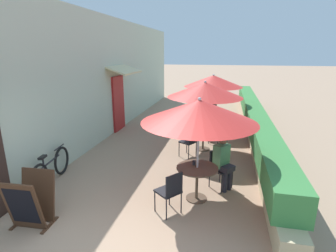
{
  "coord_description": "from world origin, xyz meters",
  "views": [
    {
      "loc": [
        1.67,
        -2.92,
        3.0
      ],
      "look_at": [
        0.15,
        3.91,
        1.0
      ],
      "focal_mm": 28.0,
      "sensor_mm": 36.0,
      "label": 1
    }
  ],
  "objects_px": {
    "coffee_cup_mid": "(204,128)",
    "patio_table_far": "(212,115)",
    "coffee_cup_near": "(194,163)",
    "menu_board": "(31,201)",
    "cafe_chair_near_right": "(170,190)",
    "bicycle_leaning": "(51,169)",
    "patio_umbrella_far": "(213,81)",
    "patio_table_near": "(197,175)",
    "cafe_chair_mid_right": "(215,128)",
    "patio_umbrella_near": "(199,111)",
    "patio_umbrella_mid": "(205,90)",
    "cafe_chair_far_right": "(217,112)",
    "patio_table_mid": "(203,133)",
    "seated_patron_near_left": "(223,160)",
    "cafe_chair_mid_left": "(190,140)",
    "cafe_chair_far_left": "(206,120)",
    "cafe_chair_near_left": "(219,165)"
  },
  "relations": [
    {
      "from": "coffee_cup_mid",
      "to": "cafe_chair_far_right",
      "type": "height_order",
      "value": "cafe_chair_far_right"
    },
    {
      "from": "patio_table_far",
      "to": "menu_board",
      "type": "relative_size",
      "value": 0.89
    },
    {
      "from": "patio_table_far",
      "to": "cafe_chair_far_right",
      "type": "relative_size",
      "value": 0.98
    },
    {
      "from": "cafe_chair_mid_right",
      "to": "menu_board",
      "type": "relative_size",
      "value": 0.91
    },
    {
      "from": "patio_umbrella_near",
      "to": "coffee_cup_near",
      "type": "bearing_deg",
      "value": 125.95
    },
    {
      "from": "coffee_cup_mid",
      "to": "patio_umbrella_far",
      "type": "bearing_deg",
      "value": 88.1
    },
    {
      "from": "patio_umbrella_near",
      "to": "cafe_chair_far_left",
      "type": "height_order",
      "value": "patio_umbrella_near"
    },
    {
      "from": "cafe_chair_near_left",
      "to": "coffee_cup_mid",
      "type": "height_order",
      "value": "cafe_chair_near_left"
    },
    {
      "from": "patio_table_far",
      "to": "coffee_cup_near",
      "type": "bearing_deg",
      "value": -90.63
    },
    {
      "from": "cafe_chair_near_right",
      "to": "bicycle_leaning",
      "type": "bearing_deg",
      "value": 117.69
    },
    {
      "from": "patio_umbrella_near",
      "to": "coffee_cup_mid",
      "type": "bearing_deg",
      "value": 92.36
    },
    {
      "from": "coffee_cup_near",
      "to": "patio_table_far",
      "type": "height_order",
      "value": "coffee_cup_near"
    },
    {
      "from": "coffee_cup_mid",
      "to": "patio_table_far",
      "type": "distance_m",
      "value": 2.68
    },
    {
      "from": "cafe_chair_mid_left",
      "to": "patio_table_far",
      "type": "bearing_deg",
      "value": 22.81
    },
    {
      "from": "cafe_chair_mid_right",
      "to": "bicycle_leaning",
      "type": "height_order",
      "value": "cafe_chair_mid_right"
    },
    {
      "from": "coffee_cup_mid",
      "to": "patio_umbrella_far",
      "type": "xyz_separation_m",
      "value": [
        0.09,
        2.67,
        1.13
      ]
    },
    {
      "from": "patio_umbrella_mid",
      "to": "cafe_chair_mid_right",
      "type": "distance_m",
      "value": 1.58
    },
    {
      "from": "cafe_chair_mid_left",
      "to": "menu_board",
      "type": "bearing_deg",
      "value": 178.93
    },
    {
      "from": "cafe_chair_near_left",
      "to": "cafe_chair_far_left",
      "type": "bearing_deg",
      "value": -132.32
    },
    {
      "from": "cafe_chair_near_left",
      "to": "patio_table_far",
      "type": "height_order",
      "value": "cafe_chair_near_left"
    },
    {
      "from": "patio_table_near",
      "to": "coffee_cup_near",
      "type": "distance_m",
      "value": 0.26
    },
    {
      "from": "cafe_chair_near_left",
      "to": "coffee_cup_near",
      "type": "distance_m",
      "value": 0.77
    },
    {
      "from": "patio_table_mid",
      "to": "cafe_chair_mid_right",
      "type": "bearing_deg",
      "value": 65.15
    },
    {
      "from": "seated_patron_near_left",
      "to": "cafe_chair_far_right",
      "type": "height_order",
      "value": "seated_patron_near_left"
    },
    {
      "from": "seated_patron_near_left",
      "to": "bicycle_leaning",
      "type": "xyz_separation_m",
      "value": [
        -3.9,
        -0.63,
        -0.32
      ]
    },
    {
      "from": "patio_table_far",
      "to": "cafe_chair_far_right",
      "type": "distance_m",
      "value": 0.77
    },
    {
      "from": "patio_table_near",
      "to": "seated_patron_near_left",
      "type": "relative_size",
      "value": 0.68
    },
    {
      "from": "patio_table_near",
      "to": "cafe_chair_near_right",
      "type": "height_order",
      "value": "cafe_chair_near_right"
    },
    {
      "from": "cafe_chair_far_right",
      "to": "seated_patron_near_left",
      "type": "bearing_deg",
      "value": 22.69
    },
    {
      "from": "patio_umbrella_mid",
      "to": "coffee_cup_mid",
      "type": "xyz_separation_m",
      "value": [
        0.02,
        -0.18,
        -1.13
      ]
    },
    {
      "from": "coffee_cup_near",
      "to": "menu_board",
      "type": "distance_m",
      "value": 3.12
    },
    {
      "from": "cafe_chair_far_right",
      "to": "bicycle_leaning",
      "type": "distance_m",
      "value": 7.19
    },
    {
      "from": "patio_umbrella_far",
      "to": "cafe_chair_far_right",
      "type": "xyz_separation_m",
      "value": [
        0.18,
        0.75,
        -1.38
      ]
    },
    {
      "from": "patio_table_far",
      "to": "patio_table_near",
      "type": "bearing_deg",
      "value": -89.73
    },
    {
      "from": "cafe_chair_near_left",
      "to": "coffee_cup_near",
      "type": "height_order",
      "value": "cafe_chair_near_left"
    },
    {
      "from": "coffee_cup_near",
      "to": "patio_table_mid",
      "type": "xyz_separation_m",
      "value": [
        -0.05,
        2.83,
        -0.22
      ]
    },
    {
      "from": "cafe_chair_mid_left",
      "to": "cafe_chair_mid_right",
      "type": "height_order",
      "value": "same"
    },
    {
      "from": "coffee_cup_mid",
      "to": "bicycle_leaning",
      "type": "height_order",
      "value": "coffee_cup_mid"
    },
    {
      "from": "patio_table_near",
      "to": "cafe_chair_mid_left",
      "type": "relative_size",
      "value": 0.98
    },
    {
      "from": "patio_table_mid",
      "to": "patio_table_near",
      "type": "bearing_deg",
      "value": -87.36
    },
    {
      "from": "cafe_chair_mid_right",
      "to": "coffee_cup_mid",
      "type": "relative_size",
      "value": 9.67
    },
    {
      "from": "cafe_chair_mid_left",
      "to": "cafe_chair_far_left",
      "type": "bearing_deg",
      "value": 24.57
    },
    {
      "from": "seated_patron_near_left",
      "to": "cafe_chair_mid_left",
      "type": "xyz_separation_m",
      "value": [
        -0.97,
        1.68,
        -0.17
      ]
    },
    {
      "from": "patio_umbrella_near",
      "to": "menu_board",
      "type": "relative_size",
      "value": 2.37
    },
    {
      "from": "cafe_chair_near_right",
      "to": "coffee_cup_mid",
      "type": "distance_m",
      "value": 3.44
    },
    {
      "from": "cafe_chair_near_left",
      "to": "bicycle_leaning",
      "type": "bearing_deg",
      "value": -40.67
    },
    {
      "from": "patio_umbrella_far",
      "to": "cafe_chair_far_left",
      "type": "relative_size",
      "value": 2.6
    },
    {
      "from": "patio_table_near",
      "to": "cafe_chair_near_left",
      "type": "relative_size",
      "value": 0.98
    },
    {
      "from": "patio_table_near",
      "to": "cafe_chair_mid_right",
      "type": "xyz_separation_m",
      "value": [
        0.19,
        3.65,
        -0.03
      ]
    },
    {
      "from": "coffee_cup_mid",
      "to": "patio_umbrella_far",
      "type": "height_order",
      "value": "patio_umbrella_far"
    }
  ]
}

